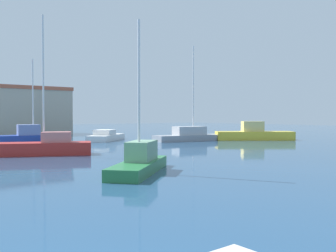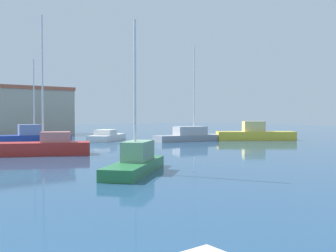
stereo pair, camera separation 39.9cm
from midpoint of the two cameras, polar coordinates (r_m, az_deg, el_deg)
name	(u,v)px [view 1 (the left image)]	position (r m, az deg, el deg)	size (l,w,h in m)	color
water	(127,151)	(29.33, -6.57, -3.71)	(160.00, 160.00, 0.00)	navy
sailboat_blue_near_pier	(32,137)	(39.26, -20.01, -1.50)	(7.05, 3.43, 8.17)	#233D93
sailboat_red_far_left	(46,146)	(27.35, -18.28, -2.89)	(6.46, 4.43, 9.54)	#B22823
motorboat_white_inner_mooring	(106,136)	(41.59, -9.57, -1.55)	(6.31, 5.88, 1.17)	white
motorboat_yellow_outer_mooring	(254,134)	(42.66, 12.54, -1.19)	(8.03, 6.81, 2.06)	gold
sailboat_green_distant_north	(140,161)	(18.22, -4.87, -5.23)	(5.42, 4.95, 7.22)	#28703D
sailboat_grey_distant_east	(192,135)	(40.43, 3.35, -1.41)	(8.95, 3.78, 10.05)	gray
yacht_club	(22,111)	(57.30, -21.28, 2.14)	(11.83, 8.16, 6.67)	#B2A893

